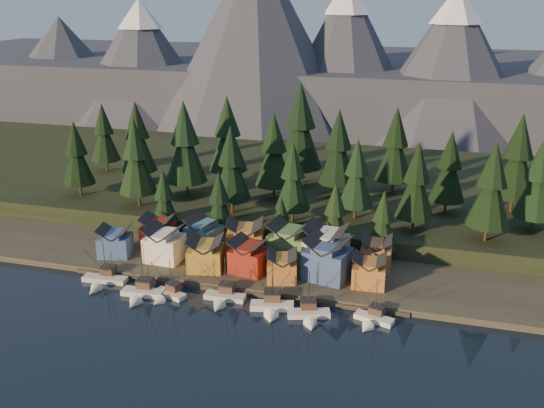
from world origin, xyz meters
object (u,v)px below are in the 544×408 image
(boat_3, at_px, (223,292))
(boat_4, at_px, (272,301))
(boat_0, at_px, (102,276))
(house_front_0, at_px, (115,240))
(house_front_1, at_px, (164,242))
(boat_1, at_px, (140,288))
(house_back_1, at_px, (204,233))
(boat_6, at_px, (373,314))
(boat_5, at_px, (309,309))
(house_back_0, at_px, (158,231))
(boat_2, at_px, (167,290))

(boat_3, bearing_deg, boat_4, -7.10)
(boat_0, relative_size, house_front_0, 1.32)
(house_front_0, height_order, house_front_1, house_front_1)
(house_front_1, bearing_deg, boat_1, -81.81)
(boat_0, distance_m, house_back_1, 28.25)
(boat_4, relative_size, house_back_1, 1.28)
(boat_6, relative_size, house_back_1, 1.08)
(house_front_0, bearing_deg, boat_0, -87.34)
(boat_5, height_order, house_back_0, house_back_0)
(boat_4, distance_m, house_back_1, 34.67)
(house_back_0, bearing_deg, boat_2, -66.15)
(house_front_1, height_order, house_back_1, house_front_1)
(boat_3, height_order, boat_4, boat_4)
(boat_3, relative_size, boat_5, 0.99)
(house_front_1, bearing_deg, boat_4, -23.23)
(boat_0, bearing_deg, boat_1, -20.75)
(boat_2, relative_size, house_back_1, 1.05)
(boat_4, xyz_separation_m, house_back_0, (-37.04, 21.71, 3.62))
(boat_4, relative_size, house_back_0, 1.41)
(boat_2, xyz_separation_m, boat_5, (32.77, -0.34, 0.20))
(boat_0, height_order, boat_3, boat_0)
(boat_1, height_order, house_back_1, boat_1)
(boat_0, height_order, house_back_0, house_back_0)
(boat_1, bearing_deg, house_back_1, 74.69)
(boat_0, height_order, boat_1, boat_1)
(boat_0, xyz_separation_m, house_front_1, (9.91, 13.47, 4.18))
(boat_5, bearing_deg, boat_0, 159.91)
(boat_1, distance_m, boat_3, 18.96)
(boat_0, height_order, boat_6, boat_0)
(boat_5, relative_size, house_front_1, 1.27)
(boat_3, bearing_deg, boat_6, -1.50)
(boat_3, height_order, boat_6, boat_3)
(house_back_1, bearing_deg, house_front_1, -114.64)
(boat_6, bearing_deg, house_front_1, -179.06)
(boat_1, relative_size, house_front_1, 1.31)
(boat_3, xyz_separation_m, boat_4, (11.57, -1.27, 0.31))
(boat_2, xyz_separation_m, house_front_0, (-21.25, 14.87, 3.49))
(boat_4, bearing_deg, house_back_0, 136.96)
(boat_2, bearing_deg, house_front_0, 161.94)
(boat_0, bearing_deg, boat_6, -4.29)
(boat_2, bearing_deg, boat_1, -149.47)
(boat_3, xyz_separation_m, house_front_0, (-33.96, 12.98, 3.36))
(house_back_1, bearing_deg, boat_3, -44.37)
(boat_0, xyz_separation_m, boat_1, (11.81, -3.63, 0.25))
(boat_0, distance_m, house_front_0, 13.61)
(boat_5, height_order, boat_6, boat_5)
(boat_2, height_order, boat_6, boat_6)
(boat_1, xyz_separation_m, boat_4, (30.23, 2.06, 0.19))
(boat_6, bearing_deg, boat_2, -162.40)
(boat_0, bearing_deg, house_front_1, 50.00)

